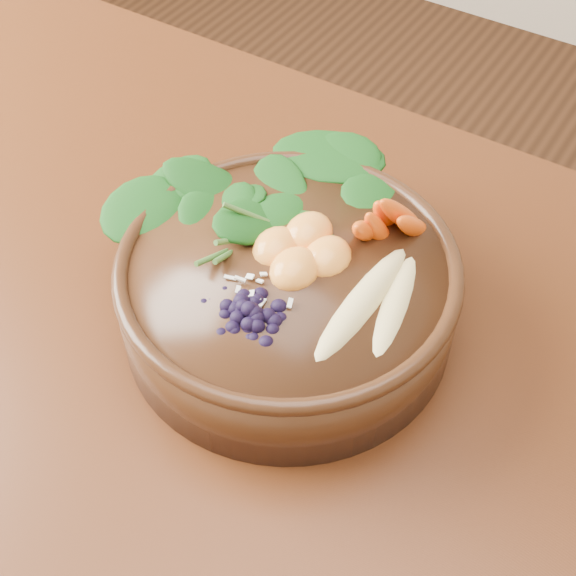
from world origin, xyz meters
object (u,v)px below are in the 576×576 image
(banana_halves, at_px, (380,292))
(mandarin_cluster, at_px, (302,239))
(stoneware_bowl, at_px, (288,295))
(blueberry_pile, at_px, (249,296))
(carrot_cluster, at_px, (393,198))
(dining_table, at_px, (278,441))
(kale_heap, at_px, (283,184))

(banana_halves, distance_m, mandarin_cluster, 0.09)
(stoneware_bowl, height_order, blueberry_pile, blueberry_pile)
(carrot_cluster, height_order, mandarin_cluster, carrot_cluster)
(banana_halves, relative_size, blueberry_pile, 1.22)
(banana_halves, bearing_deg, blueberry_pile, -141.51)
(stoneware_bowl, height_order, mandarin_cluster, mandarin_cluster)
(stoneware_bowl, relative_size, carrot_cluster, 3.62)
(banana_halves, bearing_deg, dining_table, -126.90)
(dining_table, bearing_deg, carrot_cluster, 81.00)
(dining_table, distance_m, banana_halves, 0.22)
(stoneware_bowl, distance_m, carrot_cluster, 0.13)
(dining_table, distance_m, carrot_cluster, 0.27)
(mandarin_cluster, bearing_deg, blueberry_pile, -90.19)
(banana_halves, height_order, mandarin_cluster, mandarin_cluster)
(blueberry_pile, bearing_deg, stoneware_bowl, 91.93)
(kale_heap, relative_size, blueberry_pile, 1.42)
(dining_table, relative_size, mandarin_cluster, 15.83)
(carrot_cluster, bearing_deg, mandarin_cluster, -129.81)
(blueberry_pile, bearing_deg, mandarin_cluster, 89.81)
(kale_heap, bearing_deg, dining_table, -59.38)
(dining_table, relative_size, stoneware_bowl, 5.02)
(carrot_cluster, bearing_deg, kale_heap, -169.49)
(mandarin_cluster, bearing_deg, kale_heap, 137.29)
(carrot_cluster, distance_m, blueberry_pile, 0.16)
(stoneware_bowl, distance_m, banana_halves, 0.11)
(stoneware_bowl, relative_size, banana_halves, 1.78)
(dining_table, relative_size, banana_halves, 8.93)
(stoneware_bowl, height_order, kale_heap, kale_heap)
(dining_table, xyz_separation_m, kale_heap, (-0.08, 0.14, 0.20))
(dining_table, height_order, carrot_cluster, carrot_cluster)
(kale_heap, xyz_separation_m, carrot_cluster, (0.11, 0.02, 0.02))
(kale_heap, distance_m, banana_halves, 0.15)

